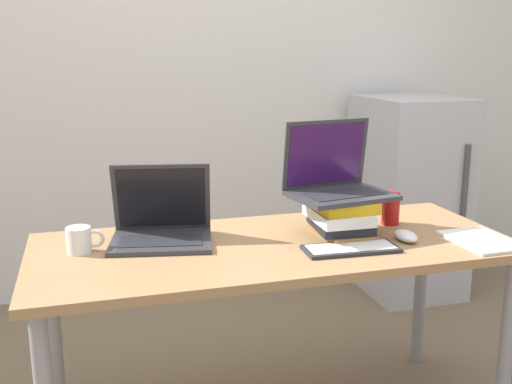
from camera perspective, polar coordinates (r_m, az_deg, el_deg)
name	(u,v)px	position (r m, az deg, el deg)	size (l,w,h in m)	color
wall_back	(194,48)	(3.34, -5.96, 13.50)	(8.00, 0.05, 2.70)	silver
desk	(275,263)	(2.06, 1.80, -6.81)	(1.61, 0.67, 0.70)	#9E754C
laptop_left	(161,226)	(2.06, -8.99, -3.26)	(0.38, 0.32, 0.26)	#333338
book_stack	(340,216)	(2.11, 7.99, -2.31)	(0.21, 0.25, 0.14)	olive
laptop_on_books	(336,181)	(2.11, 7.64, 1.03)	(0.37, 0.30, 0.26)	#333338
wireless_keyboard	(351,249)	(1.97, 9.02, -5.35)	(0.31, 0.14, 0.01)	#28282D
mouse	(406,236)	(2.11, 14.07, -4.08)	(0.06, 0.11, 0.04)	white
notepad	(482,240)	(2.18, 20.70, -4.33)	(0.20, 0.27, 0.01)	white
mug	(80,240)	(2.00, -16.42, -4.40)	(0.12, 0.08, 0.08)	white
soda_can	(391,208)	(2.28, 12.71, -1.51)	(0.07, 0.07, 0.12)	red
mini_fridge	(407,195)	(3.45, 14.22, -0.31)	(0.49, 0.62, 1.09)	silver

